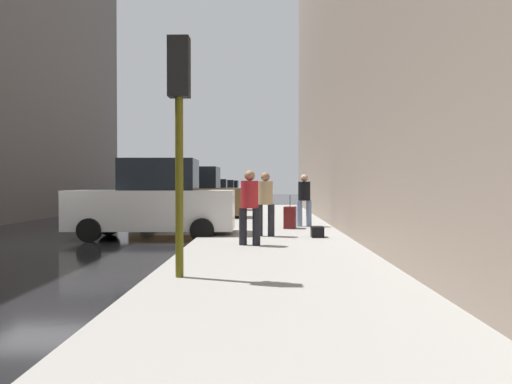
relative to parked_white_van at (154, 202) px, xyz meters
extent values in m
plane|color=black|center=(-2.65, -1.20, -1.03)|extent=(120.00, 120.00, 0.00)
cube|color=gray|center=(3.35, -1.20, -0.96)|extent=(4.00, 40.00, 0.15)
cube|color=silver|center=(-0.05, 0.00, -0.21)|extent=(4.64, 1.95, 1.10)
cube|color=black|center=(0.15, 0.00, 0.77)|extent=(2.11, 1.62, 0.90)
cylinder|color=black|center=(-1.56, 0.88, -0.71)|extent=(0.65, 0.24, 0.64)
cylinder|color=black|center=(-1.52, -0.96, -0.71)|extent=(0.65, 0.24, 0.64)
cylinder|color=black|center=(1.43, 0.96, -0.71)|extent=(0.65, 0.24, 0.64)
cylinder|color=black|center=(1.47, -0.88, -0.71)|extent=(0.65, 0.24, 0.64)
cube|color=brown|center=(-0.05, 6.75, -0.21)|extent=(4.65, 1.97, 1.10)
cube|color=black|center=(0.15, 6.75, 0.77)|extent=(2.12, 1.62, 0.90)
cylinder|color=black|center=(-1.51, 7.72, -0.71)|extent=(0.65, 0.24, 0.64)
cylinder|color=black|center=(-1.57, 5.88, -0.71)|extent=(0.65, 0.24, 0.64)
cylinder|color=black|center=(1.48, 7.63, -0.71)|extent=(0.65, 0.24, 0.64)
cylinder|color=black|center=(1.42, 5.79, -0.71)|extent=(0.65, 0.24, 0.64)
cube|color=slate|center=(-0.05, 12.48, -0.34)|extent=(4.25, 1.97, 0.84)
cube|color=black|center=(0.15, 12.49, 0.41)|extent=(1.94, 1.62, 0.70)
cylinder|color=black|center=(-1.44, 13.36, -0.71)|extent=(0.65, 0.24, 0.64)
cylinder|color=black|center=(-1.38, 11.52, -0.71)|extent=(0.65, 0.24, 0.64)
cylinder|color=black|center=(1.29, 13.44, -0.71)|extent=(0.65, 0.24, 0.64)
cylinder|color=black|center=(1.35, 11.61, -0.71)|extent=(0.65, 0.24, 0.64)
cube|color=#B7BABF|center=(-0.05, 18.54, -0.34)|extent=(4.27, 2.00, 0.84)
cube|color=black|center=(0.15, 18.55, 0.41)|extent=(1.95, 1.63, 0.70)
cylinder|color=black|center=(-1.45, 19.41, -0.71)|extent=(0.65, 0.24, 0.64)
cylinder|color=black|center=(-1.38, 17.57, -0.71)|extent=(0.65, 0.24, 0.64)
cylinder|color=black|center=(1.28, 19.51, -0.71)|extent=(0.65, 0.24, 0.64)
cylinder|color=black|center=(1.35, 17.67, -0.71)|extent=(0.65, 0.24, 0.64)
cube|color=navy|center=(-0.05, 24.06, -0.34)|extent=(4.21, 1.87, 0.84)
cube|color=black|center=(0.15, 24.06, 0.41)|extent=(1.90, 1.58, 0.70)
cylinder|color=black|center=(-1.41, 24.99, -0.71)|extent=(0.64, 0.22, 0.64)
cylinder|color=black|center=(-1.42, 23.15, -0.71)|extent=(0.64, 0.22, 0.64)
cylinder|color=black|center=(1.32, 24.97, -0.71)|extent=(0.64, 0.22, 0.64)
cylinder|color=black|center=(1.31, 23.13, -0.71)|extent=(0.64, 0.22, 0.64)
cylinder|color=red|center=(1.80, 1.64, -0.61)|extent=(0.22, 0.22, 0.55)
sphere|color=red|center=(1.80, 1.64, -0.28)|extent=(0.20, 0.20, 0.20)
cylinder|color=red|center=(1.64, 1.64, -0.58)|extent=(0.10, 0.09, 0.09)
cylinder|color=red|center=(1.96, 1.64, -0.58)|extent=(0.10, 0.09, 0.09)
cylinder|color=#514C0F|center=(1.85, -6.60, 0.92)|extent=(0.12, 0.12, 3.60)
cube|color=black|center=(1.85, -6.60, 2.27)|extent=(0.32, 0.24, 0.90)
sphere|color=red|center=(1.85, -6.46, 2.55)|extent=(0.14, 0.14, 0.14)
sphere|color=yellow|center=(1.85, -6.46, 2.27)|extent=(0.14, 0.14, 0.14)
sphere|color=green|center=(1.85, -6.46, 1.99)|extent=(0.14, 0.14, 0.14)
cylinder|color=#728CB2|center=(4.28, 2.32, -0.46)|extent=(0.21, 0.21, 0.85)
cylinder|color=#728CB2|center=(4.59, 2.39, -0.46)|extent=(0.21, 0.21, 0.85)
cylinder|color=black|center=(4.43, 2.36, 0.28)|extent=(0.48, 0.48, 0.62)
sphere|color=tan|center=(4.43, 2.36, 0.71)|extent=(0.24, 0.24, 0.24)
cylinder|color=black|center=(2.64, -2.67, -0.46)|extent=(0.22, 0.22, 0.85)
cylinder|color=black|center=(2.95, -2.76, -0.46)|extent=(0.22, 0.22, 0.85)
cylinder|color=#A51E23|center=(2.79, -2.72, 0.28)|extent=(0.49, 0.49, 0.62)
sphere|color=#997051|center=(2.79, -2.72, 0.71)|extent=(0.24, 0.24, 0.24)
cylinder|color=black|center=(3.31, -0.78, -0.46)|extent=(0.21, 0.21, 0.85)
cylinder|color=black|center=(2.99, -0.72, -0.46)|extent=(0.21, 0.21, 0.85)
cylinder|color=tan|center=(3.15, -0.75, 0.28)|extent=(0.46, 0.46, 0.62)
sphere|color=#997051|center=(3.15, -0.75, 0.71)|extent=(0.24, 0.24, 0.24)
cube|color=#591414|center=(3.93, 1.61, -0.54)|extent=(0.44, 0.61, 0.68)
cylinder|color=#333333|center=(3.93, 1.61, -0.02)|extent=(0.02, 0.02, 0.36)
cube|color=black|center=(4.52, -0.97, -0.74)|extent=(0.32, 0.44, 0.28)
camera|label=1|loc=(3.14, -14.05, 0.53)|focal=35.00mm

